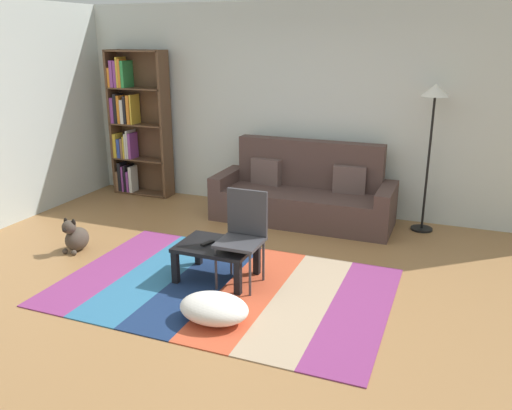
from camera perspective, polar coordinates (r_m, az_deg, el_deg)
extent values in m
plane|color=#9E7042|center=(5.05, -1.71, -8.72)|extent=(14.00, 14.00, 0.00)
cube|color=silver|center=(6.99, 6.60, 10.24)|extent=(6.80, 0.10, 2.70)
cube|color=silver|center=(7.20, -25.22, 8.91)|extent=(0.10, 5.50, 2.70)
cube|color=#843370|center=(5.64, -15.42, -6.43)|extent=(0.51, 2.02, 0.01)
cube|color=teal|center=(5.36, -11.01, -7.37)|extent=(0.51, 2.02, 0.01)
cube|color=navy|center=(5.12, -6.14, -8.37)|extent=(0.51, 2.02, 0.01)
cube|color=#C64C2D|center=(4.93, -0.81, -9.38)|extent=(0.51, 2.02, 0.01)
cube|color=tan|center=(4.78, 4.94, -10.38)|extent=(0.51, 2.02, 0.01)
cube|color=#843370|center=(4.68, 11.03, -11.31)|extent=(0.51, 2.02, 0.01)
cube|color=#4C3833|center=(6.68, 5.00, -0.20)|extent=(1.90, 0.80, 0.40)
cube|color=#4C3833|center=(6.82, 5.84, 4.52)|extent=(1.90, 0.20, 0.60)
cube|color=#4C3833|center=(7.01, -3.15, 1.39)|extent=(0.18, 0.80, 0.56)
cube|color=#4C3833|center=(6.45, 13.88, -0.57)|extent=(0.18, 0.80, 0.56)
cube|color=brown|center=(6.91, 1.14, 3.59)|extent=(0.42, 0.19, 0.36)
cube|color=brown|center=(6.62, 10.10, 2.67)|extent=(0.42, 0.19, 0.36)
cube|color=brown|center=(8.13, -15.04, 8.62)|extent=(0.04, 0.28, 2.09)
cube|color=brown|center=(7.65, -9.76, 8.42)|extent=(0.04, 0.28, 2.09)
cube|color=brown|center=(7.99, -11.95, 8.69)|extent=(0.90, 0.01, 2.09)
cube|color=brown|center=(8.10, -12.01, 1.37)|extent=(0.86, 0.28, 0.02)
cube|color=brown|center=(7.98, -12.24, 4.90)|extent=(0.86, 0.28, 0.02)
cube|color=brown|center=(7.88, -12.48, 8.53)|extent=(0.86, 0.28, 0.02)
cube|color=brown|center=(7.82, -12.74, 12.23)|extent=(0.86, 0.28, 0.02)
cube|color=brown|center=(7.79, -13.00, 15.98)|extent=(0.86, 0.28, 0.02)
cube|color=#8C6647|center=(8.28, -14.39, 2.68)|extent=(0.04, 0.25, 0.30)
cube|color=black|center=(8.21, -14.28, 3.06)|extent=(0.05, 0.19, 0.43)
cube|color=purple|center=(8.19, -13.95, 2.86)|extent=(0.03, 0.20, 0.38)
cube|color=black|center=(8.19, -13.59, 2.93)|extent=(0.03, 0.25, 0.39)
cube|color=purple|center=(8.15, -13.44, 2.58)|extent=(0.03, 0.20, 0.31)
cube|color=silver|center=(8.10, -13.18, 2.78)|extent=(0.05, 0.18, 0.39)
cube|color=gold|center=(8.13, -14.75, 6.31)|extent=(0.05, 0.19, 0.35)
cube|color=#334CB2|center=(8.12, -14.29, 6.06)|extent=(0.05, 0.23, 0.28)
cube|color=#8C6647|center=(8.07, -14.08, 6.04)|extent=(0.03, 0.19, 0.29)
cube|color=gold|center=(8.05, -13.82, 6.16)|extent=(0.03, 0.21, 0.33)
cube|color=silver|center=(8.04, -13.61, 6.31)|extent=(0.03, 0.22, 0.37)
cube|color=silver|center=(8.02, -13.39, 6.47)|extent=(0.03, 0.23, 0.41)
cube|color=purple|center=(7.99, -13.22, 6.29)|extent=(0.04, 0.20, 0.37)
cube|color=purple|center=(8.06, -14.99, 9.93)|extent=(0.05, 0.21, 0.37)
cube|color=black|center=(8.01, -14.69, 10.11)|extent=(0.05, 0.20, 0.42)
cube|color=orange|center=(7.98, -14.38, 10.03)|extent=(0.04, 0.19, 0.40)
cube|color=silver|center=(7.97, -13.94, 9.85)|extent=(0.05, 0.24, 0.34)
cube|color=black|center=(7.94, -13.66, 10.03)|extent=(0.04, 0.23, 0.40)
cube|color=orange|center=(7.88, -13.45, 10.04)|extent=(0.05, 0.17, 0.41)
cube|color=gold|center=(7.87, -13.03, 10.09)|extent=(0.03, 0.23, 0.42)
cube|color=orange|center=(8.01, -15.35, 13.21)|extent=(0.04, 0.19, 0.27)
cube|color=purple|center=(8.00, -14.99, 13.60)|extent=(0.05, 0.24, 0.37)
cube|color=purple|center=(7.94, -14.73, 13.59)|extent=(0.04, 0.20, 0.37)
cube|color=gold|center=(7.93, -14.43, 13.79)|extent=(0.03, 0.23, 0.42)
cube|color=orange|center=(7.89, -14.30, 13.69)|extent=(0.04, 0.18, 0.39)
cube|color=green|center=(7.89, -13.85, 13.63)|extent=(0.05, 0.25, 0.37)
cube|color=black|center=(5.06, -4.31, -4.47)|extent=(0.73, 0.55, 0.04)
cube|color=black|center=(5.08, -8.74, -6.69)|extent=(0.06, 0.06, 0.32)
cube|color=black|center=(4.81, -1.98, -7.95)|extent=(0.06, 0.06, 0.32)
cube|color=black|center=(5.45, -6.27, -4.83)|extent=(0.06, 0.06, 0.32)
cube|color=black|center=(5.20, 0.09, -5.87)|extent=(0.06, 0.06, 0.32)
ellipsoid|color=white|center=(4.42, -4.58, -11.12)|extent=(0.59, 0.44, 0.22)
ellipsoid|color=#473D33|center=(6.13, -18.84, -3.51)|extent=(0.22, 0.30, 0.26)
sphere|color=#473D33|center=(5.99, -19.64, -2.28)|extent=(0.15, 0.15, 0.15)
ellipsoid|color=black|center=(5.96, -20.00, -2.55)|extent=(0.06, 0.07, 0.05)
ellipsoid|color=black|center=(6.02, -19.95, -1.68)|extent=(0.05, 0.04, 0.08)
ellipsoid|color=black|center=(5.96, -19.19, -1.81)|extent=(0.05, 0.04, 0.08)
sphere|color=#473D33|center=(6.11, -19.99, -4.71)|extent=(0.06, 0.06, 0.06)
sphere|color=#473D33|center=(6.03, -19.12, -4.90)|extent=(0.06, 0.06, 0.06)
cylinder|color=black|center=(6.75, 17.52, -2.47)|extent=(0.26, 0.26, 0.02)
cylinder|color=black|center=(6.53, 18.17, 4.18)|extent=(0.03, 0.03, 1.59)
cone|color=white|center=(6.39, 18.92, 11.72)|extent=(0.32, 0.32, 0.14)
cube|color=black|center=(5.06, -5.28, -4.16)|extent=(0.09, 0.16, 0.02)
cube|color=#38383D|center=(4.87, -1.76, -4.08)|extent=(0.40, 0.40, 0.03)
cube|color=#38383D|center=(4.95, -0.96, -0.78)|extent=(0.40, 0.03, 0.44)
cylinder|color=#38383D|center=(4.89, -4.38, -6.97)|extent=(0.02, 0.02, 0.42)
cylinder|color=#38383D|center=(4.76, -0.66, -7.62)|extent=(0.02, 0.02, 0.42)
cylinder|color=#38383D|center=(5.17, -2.73, -5.51)|extent=(0.02, 0.02, 0.42)
cylinder|color=#38383D|center=(5.05, 0.81, -6.08)|extent=(0.02, 0.02, 0.42)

